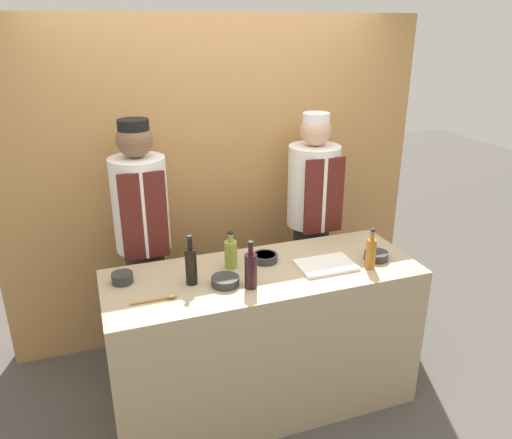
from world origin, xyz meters
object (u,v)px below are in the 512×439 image
Objects in this scene: wooden_spoon at (160,298)px; chef_right at (312,221)px; cutting_board at (326,265)px; bottle_amber at (371,253)px; sauce_bowl_orange at (265,257)px; bottle_wine at (251,270)px; sauce_bowl_yellow at (225,281)px; bottle_oil at (231,254)px; sauce_bowl_white at (376,255)px; bottle_soy at (191,265)px; chef_left at (144,241)px; sauce_bowl_red at (122,277)px.

chef_right is (1.26, 0.76, -0.01)m from wooden_spoon.
wooden_spoon is 0.14× the size of chef_right.
cutting_board is 1.33× the size of bottle_amber.
sauce_bowl_orange is 0.55× the size of bottle_wine.
sauce_bowl_yellow is 0.57× the size of bottle_wine.
chef_right is at bearing 33.59° from bottle_oil.
chef_right is (-0.10, 0.72, -0.03)m from sauce_bowl_white.
bottle_soy is (-0.27, -0.12, 0.02)m from bottle_oil.
wooden_spoon is 0.14× the size of chef_left.
bottle_amber is 1.08× the size of bottle_oil.
sauce_bowl_red is 0.35× the size of cutting_board.
sauce_bowl_yellow reaches higher than wooden_spoon.
chef_right is at bearing 89.90° from bottle_amber.
sauce_bowl_orange is at bearing -0.93° from sauce_bowl_red.
bottle_oil reaches higher than sauce_bowl_yellow.
sauce_bowl_yellow is at bearing -140.77° from chef_right.
bottle_oil is at bearing 161.44° from cutting_board.
bottle_wine is (-0.85, -0.07, 0.08)m from sauce_bowl_white.
bottle_oil is 0.80× the size of bottle_soy.
bottle_wine is 0.75m from bottle_amber.
chef_left reaches higher than chef_right.
sauce_bowl_orange is (0.32, 0.21, -0.00)m from sauce_bowl_yellow.
bottle_soy is 0.26m from wooden_spoon.
cutting_board is at bearing 9.66° from bottle_wine.
chef_left is at bearing 151.68° from sauce_bowl_white.
bottle_oil is 0.95m from chef_right.
bottle_soy is 0.17× the size of chef_right.
sauce_bowl_red reaches higher than sauce_bowl_orange.
chef_right is (0.88, 0.72, -0.03)m from sauce_bowl_yellow.
sauce_bowl_yellow is 0.47× the size of cutting_board.
sauce_bowl_orange is 0.46× the size of cutting_board.
bottle_amber is at bearing -9.12° from bottle_soy.
sauce_bowl_white is 0.53× the size of bottle_wine.
bottle_wine is 0.95× the size of bottle_soy.
sauce_bowl_yellow is 0.17m from bottle_wine.
bottle_soy is at bearing -156.47° from bottle_oil.
bottle_wine is 1.12× the size of wooden_spoon.
bottle_wine is at bearing 178.85° from bottle_amber.
sauce_bowl_orange is 0.23m from bottle_oil.
bottle_wine is at bearing -170.34° from cutting_board.
sauce_bowl_white is 0.59× the size of wooden_spoon.
bottle_soy is at bearing 175.28° from cutting_board.
wooden_spoon is at bearing -152.98° from bottle_oil.
cutting_board is 0.82m from bottle_soy.
cutting_board is 0.58m from bottle_oil.
sauce_bowl_yellow is 0.68× the size of bottle_oil.
bottle_oil is (-0.03, 0.27, -0.02)m from bottle_wine.
cutting_board is (0.64, 0.01, -0.02)m from sauce_bowl_yellow.
bottle_amber reaches higher than sauce_bowl_yellow.
chef_left reaches higher than bottle_oil.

